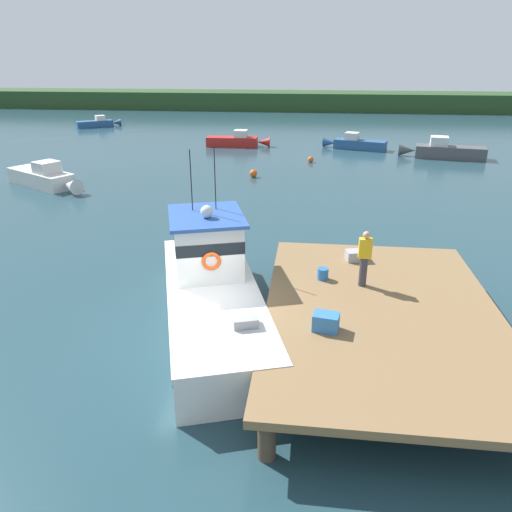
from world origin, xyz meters
TOP-DOWN VIEW (x-y plane):
  - ground_plane at (0.00, 0.00)m, footprint 200.00×200.00m
  - dock at (4.80, 0.00)m, footprint 6.00×9.00m
  - main_fishing_boat at (0.03, 1.21)m, footprint 4.85×9.89m
  - crate_stack_near_edge at (3.33, -1.19)m, footprint 0.67×0.54m
  - crate_single_by_cleat at (4.35, 3.18)m, footprint 0.68×0.56m
  - bait_bucket at (3.29, 1.63)m, footprint 0.32×0.32m
  - deckhand_by_the_boat at (4.40, 1.36)m, footprint 0.36×0.22m
  - moored_boat_outer_mooring at (-12.96, 15.25)m, footprint 5.89×4.12m
  - moored_boat_far_left at (-20.69, 40.40)m, footprint 4.38×3.57m
  - moored_boat_off_the_point at (-3.70, 30.17)m, footprint 5.45×1.47m
  - moored_boat_mid_harbor at (12.80, 26.96)m, footprint 6.40×2.45m
  - moored_boat_near_channel at (6.40, 30.02)m, footprint 5.34×2.65m
  - mooring_buoy_outer at (-0.88, 19.03)m, footprint 0.49×0.49m
  - mooring_buoy_inshore at (2.73, 24.14)m, footprint 0.43×0.43m
  - far_shoreline at (0.00, 62.00)m, footprint 120.00×8.00m

SIDE VIEW (x-z plane):
  - ground_plane at x=0.00m, z-range 0.00..0.00m
  - mooring_buoy_inshore at x=2.73m, z-range 0.00..0.43m
  - mooring_buoy_outer at x=-0.88m, z-range 0.00..0.49m
  - moored_boat_far_left at x=-20.69m, z-range -0.19..1.02m
  - moored_boat_near_channel at x=6.40m, z-range -0.21..1.13m
  - moored_boat_off_the_point at x=-3.70m, z-range -0.22..1.17m
  - moored_boat_outer_mooring at x=-12.96m, z-range -0.24..1.31m
  - moored_boat_mid_harbor at x=12.80m, z-range -0.25..1.35m
  - main_fishing_boat at x=0.03m, z-range -1.39..3.41m
  - dock at x=4.80m, z-range 0.47..1.67m
  - far_shoreline at x=0.00m, z-range 0.00..2.40m
  - crate_single_by_cleat at x=4.35m, z-range 1.20..1.52m
  - bait_bucket at x=3.29m, z-range 1.20..1.54m
  - crate_stack_near_edge at x=3.33m, z-range 1.20..1.63m
  - deckhand_by_the_boat at x=4.40m, z-range 1.24..2.87m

